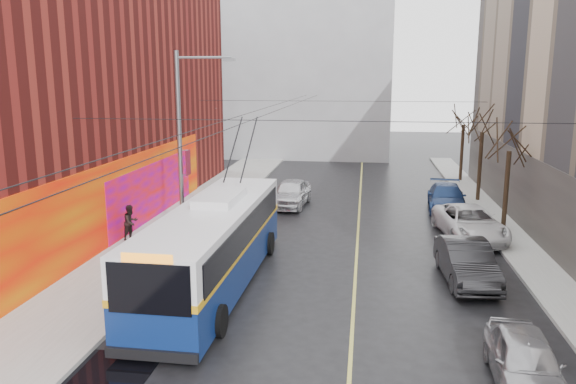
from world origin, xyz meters
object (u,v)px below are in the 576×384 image
at_px(trolleybus, 214,244).
at_px(pedestrian_b, 131,222).
at_px(tree_mid, 483,120).
at_px(parked_car_c, 470,223).
at_px(pedestrian_a, 162,238).
at_px(tree_near, 510,136).
at_px(parked_car_d, 447,198).
at_px(following_car, 291,193).
at_px(pedestrian_c, 190,215).
at_px(parked_car_a, 525,361).
at_px(streetlight_pole, 183,148).
at_px(parked_car_b, 466,262).
at_px(tree_far, 464,114).

xyz_separation_m(trolleybus, pedestrian_b, (-5.52, 5.03, -0.67)).
bearing_deg(tree_mid, parked_car_c, -103.11).
bearing_deg(pedestrian_a, parked_car_c, -75.36).
distance_m(tree_near, pedestrian_b, 19.35).
relative_size(parked_car_d, following_car, 1.08).
xyz_separation_m(following_car, pedestrian_c, (-4.38, -6.66, 0.08)).
xyz_separation_m(parked_car_c, parked_car_d, (-0.32, 5.99, -0.02)).
relative_size(pedestrian_b, pedestrian_c, 1.13).
bearing_deg(trolleybus, parked_car_a, -29.88).
bearing_deg(tree_mid, parked_car_a, -97.58).
height_order(tree_near, tree_mid, tree_mid).
distance_m(streetlight_pole, pedestrian_c, 5.37).
relative_size(trolleybus, parked_car_b, 2.62).
distance_m(tree_near, following_car, 13.13).
bearing_deg(parked_car_c, following_car, 141.81).
relative_size(parked_car_b, parked_car_c, 0.86).
distance_m(parked_car_c, pedestrian_b, 16.65).
distance_m(tree_near, parked_car_c, 4.90).
relative_size(tree_far, following_car, 1.35).
relative_size(parked_car_a, parked_car_c, 0.73).
height_order(parked_car_d, pedestrian_a, pedestrian_a).
height_order(tree_far, trolleybus, tree_far).
bearing_deg(pedestrian_c, parked_car_b, -161.15).
bearing_deg(parked_car_d, tree_far, 80.59).
xyz_separation_m(pedestrian_a, pedestrian_c, (-0.12, 4.31, -0.02)).
bearing_deg(parked_car_a, following_car, 116.33).
height_order(streetlight_pole, parked_car_a, streetlight_pole).
bearing_deg(parked_car_b, pedestrian_c, 153.73).
distance_m(tree_mid, parked_car_a, 23.19).
xyz_separation_m(parked_car_a, pedestrian_a, (-13.01, 8.75, 0.22)).
relative_size(tree_near, pedestrian_a, 4.09).
distance_m(streetlight_pole, parked_car_b, 12.74).
height_order(tree_near, tree_far, tree_far).
bearing_deg(tree_mid, pedestrian_a, -139.26).
relative_size(tree_mid, parked_car_b, 1.37).
xyz_separation_m(tree_near, pedestrian_a, (-16.01, -6.79, -4.04)).
bearing_deg(streetlight_pole, parked_car_c, 18.55).
bearing_deg(parked_car_b, tree_far, 78.01).
bearing_deg(tree_mid, parked_car_d, -131.70).
bearing_deg(tree_far, streetlight_pole, -127.12).
height_order(parked_car_a, following_car, following_car).
distance_m(pedestrian_a, pedestrian_c, 4.31).
xyz_separation_m(streetlight_pole, tree_mid, (15.14, 13.00, 0.41)).
relative_size(parked_car_a, parked_car_b, 0.85).
height_order(trolleybus, parked_car_a, trolleybus).
height_order(tree_far, parked_car_d, tree_far).
bearing_deg(parked_car_b, trolleybus, -173.00).
bearing_deg(parked_car_a, parked_car_d, 90.47).
bearing_deg(pedestrian_a, parked_car_d, -56.46).
distance_m(tree_near, parked_car_b, 9.46).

